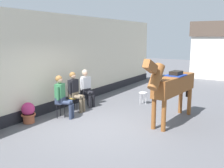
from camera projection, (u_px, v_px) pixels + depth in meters
The scene contains 9 objects.
ground_plane at pixel (145, 104), 9.89m from camera, with size 40.00×40.00×0.00m, color #56565B.
pub_facade_wall at pixel (68, 65), 9.65m from camera, with size 0.34×14.00×3.40m.
distant_cottage at pixel (221, 49), 15.92m from camera, with size 3.40×2.60×3.50m.
seated_visitor_near at pixel (62, 94), 8.10m from camera, with size 0.61×0.48×1.39m.
seated_visitor_middle at pixel (75, 89), 8.87m from camera, with size 0.61×0.49×1.39m.
seated_visitor_far at pixel (86, 86), 9.50m from camera, with size 0.61×0.48×1.39m.
saddled_horse_center at pixel (172, 85), 7.60m from camera, with size 0.66×2.99×2.06m.
flower_planter_middle at pixel (28, 112), 7.68m from camera, with size 0.43×0.43×0.64m.
spare_stool_white at pixel (143, 94), 9.86m from camera, with size 0.32×0.32×0.46m.
Camera 1 is at (3.91, -5.83, 2.60)m, focal length 40.55 mm.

